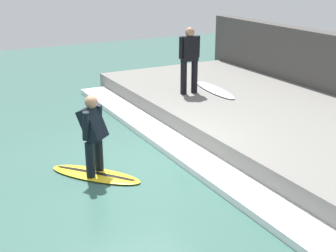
{
  "coord_description": "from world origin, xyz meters",
  "views": [
    {
      "loc": [
        -3.42,
        -7.51,
        3.71
      ],
      "look_at": [
        0.63,
        0.0,
        0.7
      ],
      "focal_mm": 50.0,
      "sensor_mm": 36.0,
      "label": 1
    }
  ],
  "objects_px": {
    "surfboard_riding": "(95,174)",
    "surfboard_waiting_near": "(215,90)",
    "surfer_riding": "(93,131)",
    "surfer_waiting_near": "(189,57)"
  },
  "relations": [
    {
      "from": "surfboard_riding",
      "to": "surfboard_waiting_near",
      "type": "height_order",
      "value": "surfboard_waiting_near"
    },
    {
      "from": "surfer_waiting_near",
      "to": "surfboard_waiting_near",
      "type": "relative_size",
      "value": 0.86
    },
    {
      "from": "surfer_waiting_near",
      "to": "surfboard_waiting_near",
      "type": "xyz_separation_m",
      "value": [
        0.73,
        -0.13,
        -0.92
      ]
    },
    {
      "from": "surfer_riding",
      "to": "surfboard_waiting_near",
      "type": "bearing_deg",
      "value": 30.19
    },
    {
      "from": "surfer_riding",
      "to": "surfer_waiting_near",
      "type": "relative_size",
      "value": 0.87
    },
    {
      "from": "surfer_riding",
      "to": "surfer_waiting_near",
      "type": "bearing_deg",
      "value": 36.43
    },
    {
      "from": "surfboard_riding",
      "to": "surfer_waiting_near",
      "type": "height_order",
      "value": "surfer_waiting_near"
    },
    {
      "from": "surfer_waiting_near",
      "to": "surfer_riding",
      "type": "bearing_deg",
      "value": -143.57
    },
    {
      "from": "surfer_riding",
      "to": "surfer_waiting_near",
      "type": "height_order",
      "value": "surfer_waiting_near"
    },
    {
      "from": "surfboard_riding",
      "to": "surfboard_waiting_near",
      "type": "distance_m",
      "value": 4.95
    }
  ]
}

